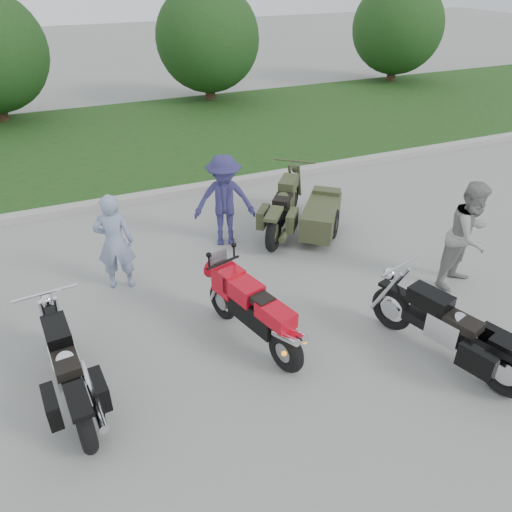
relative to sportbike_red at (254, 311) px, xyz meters
name	(u,v)px	position (x,y,z in m)	size (l,w,h in m)	color
ground	(252,378)	(-0.30, -0.63, -0.56)	(80.00, 80.00, 0.00)	gray
curb	(148,196)	(-0.30, 5.37, -0.49)	(60.00, 0.30, 0.15)	#A19F98
grass_strip	(117,141)	(-0.30, 9.52, -0.49)	(60.00, 8.00, 0.14)	#32541D
tree_mid_right	(208,39)	(3.70, 12.87, 1.63)	(3.60, 3.60, 4.00)	#3F2B1C
tree_far_right	(398,27)	(11.70, 12.87, 1.63)	(3.60, 3.60, 4.00)	#3F2B1C
sportbike_red	(254,311)	(0.00, 0.00, 0.00)	(0.74, 1.98, 0.96)	black
cruiser_left	(69,373)	(-2.44, -0.13, -0.10)	(0.52, 2.33, 0.90)	black
cruiser_right	(453,334)	(2.25, -1.36, -0.09)	(0.92, 2.31, 0.92)	black
cruiser_sidecar	(305,213)	(2.16, 2.57, -0.12)	(2.02, 2.26, 0.94)	black
person_stripe	(115,242)	(-1.47, 2.18, 0.26)	(0.60, 0.39, 1.65)	#8492B4
person_grey	(469,235)	(3.73, 0.05, 0.34)	(0.87, 0.68, 1.80)	gray
person_denim	(224,201)	(0.62, 2.85, 0.31)	(1.12, 0.65, 1.74)	navy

